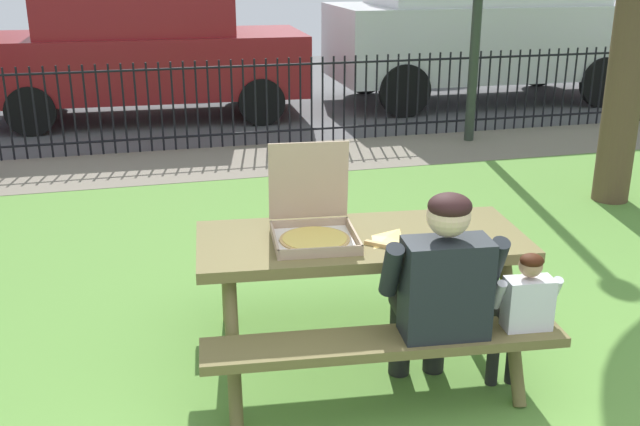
# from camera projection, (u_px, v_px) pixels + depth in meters

# --- Properties ---
(ground) EXTENTS (28.00, 10.56, 0.02)m
(ground) POSITION_uv_depth(u_px,v_px,m) (389.00, 362.00, 4.33)
(ground) COLOR #62973F
(cobblestone_walkway) EXTENTS (28.00, 1.40, 0.01)m
(cobblestone_walkway) POSITION_uv_depth(u_px,v_px,m) (255.00, 160.00, 8.51)
(cobblestone_walkway) COLOR gray
(street_asphalt) EXTENTS (28.00, 7.94, 0.01)m
(street_asphalt) POSITION_uv_depth(u_px,v_px,m) (209.00, 91.00, 12.78)
(street_asphalt) COLOR #515154
(picnic_table_foreground) EXTENTS (1.94, 1.66, 0.79)m
(picnic_table_foreground) POSITION_uv_depth(u_px,v_px,m) (361.00, 265.00, 4.15)
(picnic_table_foreground) COLOR brown
(picnic_table_foreground) RESTS_ON ground
(pizza_box_open) EXTENTS (0.49, 0.52, 0.50)m
(pizza_box_open) POSITION_uv_depth(u_px,v_px,m) (313.00, 222.00, 4.03)
(pizza_box_open) COLOR tan
(pizza_box_open) RESTS_ON picnic_table_foreground
(pizza_slice_on_table) EXTENTS (0.28, 0.29, 0.02)m
(pizza_slice_on_table) POSITION_uv_depth(u_px,v_px,m) (386.00, 239.00, 4.03)
(pizza_slice_on_table) COLOR #F7CD64
(pizza_slice_on_table) RESTS_ON picnic_table_foreground
(adult_at_table) EXTENTS (0.63, 0.62, 1.19)m
(adult_at_table) POSITION_uv_depth(u_px,v_px,m) (439.00, 290.00, 3.70)
(adult_at_table) COLOR black
(adult_at_table) RESTS_ON ground
(child_at_table) EXTENTS (0.35, 0.35, 0.86)m
(child_at_table) POSITION_uv_depth(u_px,v_px,m) (521.00, 311.00, 3.78)
(child_at_table) COLOR black
(child_at_table) RESTS_ON ground
(iron_fence_streetside) EXTENTS (22.62, 0.03, 1.05)m
(iron_fence_streetside) POSITION_uv_depth(u_px,v_px,m) (244.00, 102.00, 8.97)
(iron_fence_streetside) COLOR black
(iron_fence_streetside) RESTS_ON ground
(parked_car_center) EXTENTS (4.47, 2.07, 1.94)m
(parked_car_center) POSITION_uv_depth(u_px,v_px,m) (144.00, 46.00, 10.42)
(parked_car_center) COLOR maroon
(parked_car_center) RESTS_ON ground
(parked_car_right) EXTENTS (4.73, 2.14, 2.46)m
(parked_car_right) POSITION_uv_depth(u_px,v_px,m) (483.00, 17.00, 11.54)
(parked_car_right) COLOR silver
(parked_car_right) RESTS_ON ground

